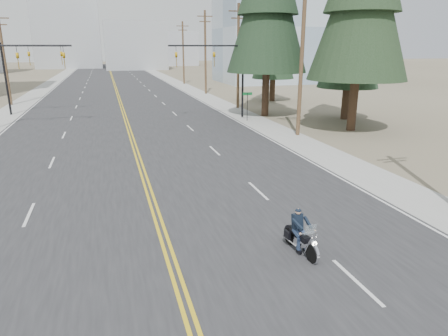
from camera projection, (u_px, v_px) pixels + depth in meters
road at (115, 86)px, 70.91m from camera, size 20.00×200.00×0.01m
sidewalk_left at (45, 87)px, 67.83m from camera, size 3.00×200.00×0.01m
sidewalk_right at (179, 84)px, 74.00m from camera, size 3.00×200.00×0.01m
traffic_mast_left at (9, 68)px, 32.17m from camera, size 7.10×0.26×7.00m
traffic_mast_right at (222, 66)px, 36.98m from camera, size 7.10×0.26×7.00m
traffic_mast_far at (22, 65)px, 39.45m from camera, size 6.10×0.26×7.00m
street_sign at (247, 101)px, 36.54m from camera, size 0.90×0.06×2.62m
utility_pole_b at (302, 55)px, 29.36m from camera, size 2.20×0.30×11.50m
utility_pole_c at (238, 55)px, 43.21m from camera, size 2.20×0.30×11.00m
utility_pole_d at (205, 51)px, 56.91m from camera, size 2.20×0.30×11.50m
utility_pole_e at (183, 52)px, 72.60m from camera, size 2.20×0.30×11.00m
utility_pole_left at (4, 57)px, 45.76m from camera, size 2.20×0.30×10.50m
glass_building at (283, 29)px, 76.59m from camera, size 24.00×16.00×20.00m
haze_bldg_b at (135, 46)px, 121.55m from camera, size 18.00×14.00×14.00m
haze_bldg_c at (251, 38)px, 115.77m from camera, size 16.00×12.00×18.00m
haze_bldg_d at (67, 26)px, 128.22m from camera, size 20.00×15.00×26.00m
haze_bldg_e at (176, 49)px, 149.36m from camera, size 14.00×14.00×12.00m
motorcyclist at (301, 232)px, 13.09m from camera, size 0.99×1.96×1.48m
conifer_mid at (352, 24)px, 35.59m from camera, size 5.57×5.57×14.85m
conifer_far at (274, 34)px, 48.70m from camera, size 5.24×5.24×14.05m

